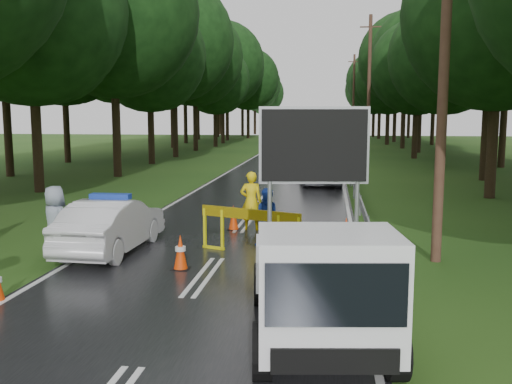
% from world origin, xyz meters
% --- Properties ---
extents(ground, '(160.00, 160.00, 0.00)m').
position_xyz_m(ground, '(0.00, 0.00, 0.00)').
color(ground, '#1A4012').
rests_on(ground, ground).
extents(road, '(7.00, 140.00, 0.02)m').
position_xyz_m(road, '(0.00, 30.00, 0.01)').
color(road, black).
rests_on(road, ground).
extents(guardrail, '(0.12, 60.06, 0.70)m').
position_xyz_m(guardrail, '(3.70, 29.67, 0.55)').
color(guardrail, gray).
rests_on(guardrail, ground).
extents(utility_pole_near, '(1.40, 0.24, 10.00)m').
position_xyz_m(utility_pole_near, '(5.20, 2.00, 5.06)').
color(utility_pole_near, '#482C21').
rests_on(utility_pole_near, ground).
extents(utility_pole_mid, '(1.40, 0.24, 10.00)m').
position_xyz_m(utility_pole_mid, '(5.20, 28.00, 5.06)').
color(utility_pole_mid, '#482C21').
rests_on(utility_pole_mid, ground).
extents(utility_pole_far, '(1.40, 0.24, 10.00)m').
position_xyz_m(utility_pole_far, '(5.20, 54.00, 5.06)').
color(utility_pole_far, '#482C21').
rests_on(utility_pole_far, ground).
extents(police_sedan, '(1.57, 4.16, 1.49)m').
position_xyz_m(police_sedan, '(-2.80, 1.87, 0.68)').
color(police_sedan, silver).
rests_on(police_sedan, ground).
extents(work_truck, '(2.50, 4.68, 3.57)m').
position_xyz_m(work_truck, '(2.52, -3.22, 0.97)').
color(work_truck, gray).
rests_on(work_truck, ground).
extents(barrier, '(2.62, 1.07, 1.15)m').
position_xyz_m(barrier, '(0.70, 2.08, 0.87)').
color(barrier, '#D8D50B').
rests_on(barrier, ground).
extents(officer, '(0.72, 0.53, 1.79)m').
position_xyz_m(officer, '(0.33, 5.00, 0.89)').
color(officer, yellow).
rests_on(officer, ground).
extents(civilian, '(0.79, 0.63, 1.56)m').
position_xyz_m(civilian, '(1.08, 3.00, 0.78)').
color(civilian, navy).
rests_on(civilian, ground).
extents(bystander_right, '(1.04, 0.99, 1.79)m').
position_xyz_m(bystander_right, '(-3.87, 1.04, 0.90)').
color(bystander_right, gray).
rests_on(bystander_right, ground).
extents(queue_car_first, '(2.35, 4.93, 1.63)m').
position_xyz_m(queue_car_first, '(2.17, 16.70, 0.81)').
color(queue_car_first, '#42444A').
rests_on(queue_car_first, ground).
extents(queue_car_second, '(2.58, 5.53, 1.56)m').
position_xyz_m(queue_car_second, '(1.38, 25.06, 0.78)').
color(queue_car_second, gray).
rests_on(queue_car_second, ground).
extents(queue_car_third, '(2.91, 5.26, 1.39)m').
position_xyz_m(queue_car_third, '(2.14, 31.34, 0.70)').
color(queue_car_third, black).
rests_on(queue_car_third, ground).
extents(queue_car_fourth, '(2.02, 4.77, 1.53)m').
position_xyz_m(queue_car_fourth, '(2.35, 40.58, 0.77)').
color(queue_car_fourth, '#3C3E44').
rests_on(queue_car_fourth, ground).
extents(cone_center, '(0.39, 0.39, 0.82)m').
position_xyz_m(cone_center, '(-0.65, 0.49, 0.40)').
color(cone_center, black).
rests_on(cone_center, ground).
extents(cone_far, '(0.36, 0.36, 0.76)m').
position_xyz_m(cone_far, '(-0.20, 5.00, 0.37)').
color(cone_far, black).
rests_on(cone_far, ground).
extents(cone_left_mid, '(0.36, 0.36, 0.77)m').
position_xyz_m(cone_left_mid, '(-3.40, 3.00, 0.37)').
color(cone_left_mid, black).
rests_on(cone_left_mid, ground).
extents(cone_right, '(0.36, 0.36, 0.77)m').
position_xyz_m(cone_right, '(3.11, 3.33, 0.37)').
color(cone_right, black).
rests_on(cone_right, ground).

